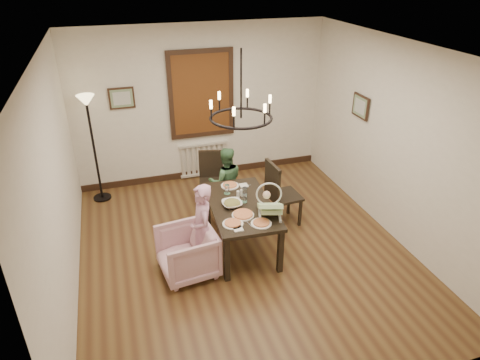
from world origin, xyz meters
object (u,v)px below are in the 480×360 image
elderly_woman (203,236)px  floor_lamp (94,151)px  seated_man (226,187)px  armchair (187,252)px  chair_right (284,192)px  baby_bouncer (270,205)px  chair_far (211,179)px  dining_table (241,209)px  drinking_glass (245,199)px

elderly_woman → floor_lamp: 2.71m
floor_lamp → seated_man: bearing=-29.2°
armchair → chair_right: bearing=107.7°
baby_bouncer → seated_man: bearing=116.2°
chair_right → floor_lamp: (-2.72, 1.62, 0.37)m
armchair → seated_man: bearing=138.7°
chair_far → elderly_woman: (-0.52, -1.64, 0.07)m
chair_right → baby_bouncer: bearing=140.7°
dining_table → floor_lamp: 2.79m
seated_man → dining_table: bearing=92.6°
chair_far → seated_man: 0.39m
floor_lamp → armchair: bearing=-66.3°
dining_table → baby_bouncer: size_ratio=3.12×
chair_right → elderly_woman: (-1.46, -0.75, -0.01)m
dining_table → floor_lamp: size_ratio=0.85×
chair_far → drinking_glass: size_ratio=7.01×
chair_right → elderly_woman: size_ratio=1.01×
dining_table → floor_lamp: floor_lamp is taller
seated_man → drinking_glass: size_ratio=7.34×
drinking_glass → chair_far: bearing=97.6°
seated_man → elderly_woman: bearing=67.7°
chair_right → elderly_woman: chair_right is taller
elderly_woman → baby_bouncer: bearing=88.3°
chair_right → baby_bouncer: 1.01m
baby_bouncer → armchair: bearing=-164.5°
baby_bouncer → drinking_glass: (-0.21, 0.40, -0.10)m
chair_far → floor_lamp: floor_lamp is taller
chair_right → armchair: 1.85m
drinking_glass → elderly_woman: bearing=-152.2°
dining_table → baby_bouncer: bearing=-50.8°
chair_far → chair_right: chair_right is taller
chair_far → chair_right: 1.29m
armchair → chair_far: bearing=149.0°
armchair → floor_lamp: 2.68m
dining_table → floor_lamp: (-1.89, 2.03, 0.29)m
chair_right → elderly_woman: bearing=112.9°
armchair → baby_bouncer: bearing=82.2°
armchair → elderly_woman: bearing=88.4°
elderly_woman → dining_table: bearing=119.2°
dining_table → baby_bouncer: 0.53m
armchair → elderly_woman: 0.29m
elderly_woman → baby_bouncer: (0.91, -0.04, 0.33)m
elderly_woman → drinking_glass: elderly_woman is taller
dining_table → elderly_woman: elderly_woman is taller
dining_table → seated_man: size_ratio=1.61×
chair_far → drinking_glass: (0.17, -1.28, 0.31)m
drinking_glass → dining_table: bearing=-162.0°
dining_table → elderly_woman: (-0.63, -0.34, -0.09)m
chair_right → drinking_glass: 0.89m
armchair → seated_man: (0.89, 1.31, 0.15)m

